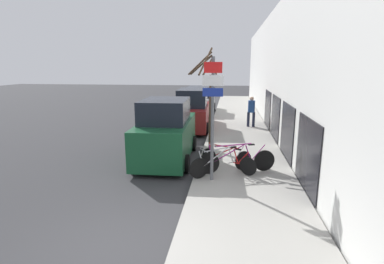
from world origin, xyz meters
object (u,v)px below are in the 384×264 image
at_px(bicycle_1, 237,160).
at_px(parked_car_0, 166,133).
at_px(bicycle_0, 222,163).
at_px(parked_car_2, 200,101).
at_px(bicycle_2, 228,160).
at_px(signpost, 213,112).
at_px(parked_car_1, 193,111).
at_px(pedestrian_near, 251,109).
at_px(street_tree, 210,102).

relative_size(bicycle_1, parked_car_0, 0.56).
relative_size(bicycle_0, parked_car_2, 0.41).
bearing_deg(bicycle_2, signpost, -172.04).
height_order(bicycle_0, bicycle_1, bicycle_1).
height_order(parked_car_1, parked_car_2, parked_car_1).
distance_m(bicycle_2, parked_car_2, 13.17).
bearing_deg(signpost, bicycle_1, 45.12).
bearing_deg(bicycle_0, pedestrian_near, -44.70).
bearing_deg(parked_car_0, pedestrian_near, 58.55).
bearing_deg(parked_car_0, signpost, -51.72).
xyz_separation_m(bicycle_1, pedestrian_near, (0.95, 7.74, 0.58)).
relative_size(parked_car_0, pedestrian_near, 2.58).
bearing_deg(street_tree, parked_car_2, 97.91).
xyz_separation_m(bicycle_0, pedestrian_near, (1.42, 7.95, 0.61)).
height_order(pedestrian_near, street_tree, street_tree).
bearing_deg(bicycle_0, parked_car_0, 17.43).
distance_m(bicycle_1, bicycle_2, 0.36).
relative_size(signpost, parked_car_0, 0.83).
distance_m(parked_car_1, street_tree, 4.99).
distance_m(signpost, street_tree, 3.43).
relative_size(signpost, parked_car_1, 0.77).
height_order(bicycle_2, parked_car_2, parked_car_2).
bearing_deg(bicycle_2, street_tree, 51.82).
relative_size(bicycle_2, pedestrian_near, 1.05).
bearing_deg(parked_car_2, bicycle_1, -77.47).
bearing_deg(parked_car_1, parked_car_0, -94.74).
height_order(signpost, bicycle_2, signpost).
distance_m(bicycle_1, pedestrian_near, 7.81).
bearing_deg(bicycle_0, parked_car_2, -25.76).
xyz_separation_m(bicycle_2, parked_car_2, (-2.25, 12.97, 0.44)).
xyz_separation_m(bicycle_0, bicycle_2, (0.18, 0.41, -0.02)).
bearing_deg(pedestrian_near, parked_car_1, 12.08).
bearing_deg(parked_car_1, bicycle_2, -75.77).
xyz_separation_m(parked_car_0, parked_car_2, (0.10, 11.69, -0.13)).
bearing_deg(street_tree, bicycle_1, -67.65).
bearing_deg(bicycle_1, parked_car_1, 1.88).
relative_size(parked_car_0, street_tree, 1.08).
bearing_deg(parked_car_2, parked_car_0, -88.92).
distance_m(parked_car_1, parked_car_2, 5.84).
distance_m(bicycle_0, bicycle_2, 0.45).
bearing_deg(parked_car_2, bicycle_2, -78.57).
xyz_separation_m(parked_car_0, pedestrian_near, (3.60, 6.25, 0.07)).
height_order(bicycle_1, street_tree, street_tree).
relative_size(parked_car_0, parked_car_2, 0.93).
xyz_separation_m(bicycle_1, parked_car_2, (-2.55, 13.17, 0.38)).
bearing_deg(signpost, pedestrian_near, 78.60).
bearing_deg(signpost, parked_car_2, 97.27).
height_order(bicycle_1, bicycle_2, bicycle_1).
bearing_deg(signpost, bicycle_2, 64.03).
relative_size(signpost, bicycle_2, 2.02).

